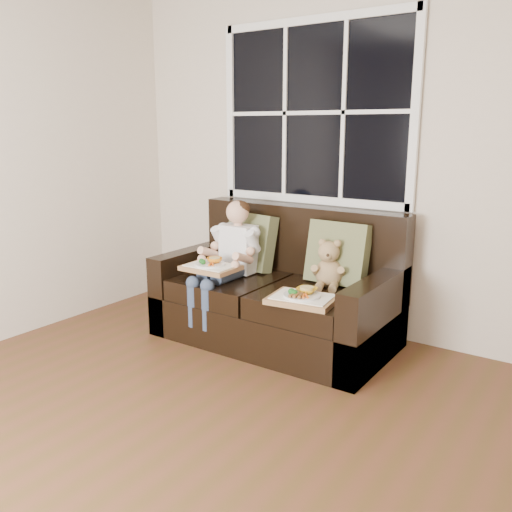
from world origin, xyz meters
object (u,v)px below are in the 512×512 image
Objects in this scene: teddy_bear at (328,267)px; tray_left at (211,266)px; child at (231,251)px; loveseat at (280,298)px; tray_right at (303,298)px.

tray_left is at bearing -170.49° from teddy_bear.
loveseat is at bearing 18.15° from child.
loveseat is 0.51m from child.
child is 0.82m from tray_right.
child is at bearing -161.85° from loveseat.
child reaches higher than tray_left.
loveseat reaches higher than tray_left.
teddy_bear is 0.43m from tray_right.
loveseat is at bearing 129.82° from tray_right.
teddy_bear is (0.37, 0.05, 0.28)m from loveseat.
teddy_bear is (0.73, 0.17, -0.05)m from child.
tray_left is (-0.37, -0.35, 0.26)m from loveseat.
tray_right is (0.77, -0.02, -0.09)m from tray_left.
teddy_bear is 0.77× the size of tray_right.
loveseat is 4.81× the size of teddy_bear.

